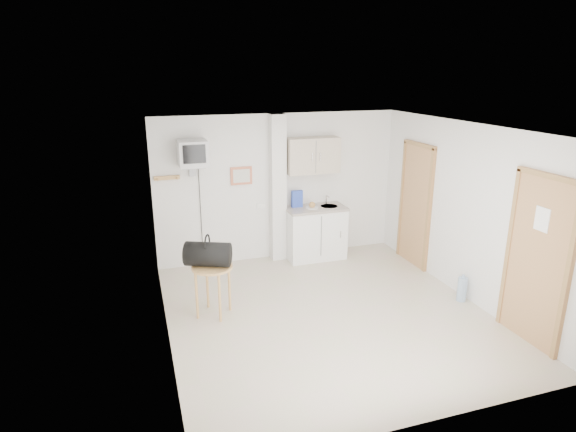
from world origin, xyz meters
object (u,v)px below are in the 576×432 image
object	(u,v)px
round_table	(212,274)
duffel_bag	(208,254)
crt_television	(193,154)
water_bottle	(462,289)

from	to	relation	value
round_table	duffel_bag	world-z (taller)	duffel_bag
duffel_bag	crt_television	bearing A→B (deg)	111.42
duffel_bag	water_bottle	xyz separation A→B (m)	(3.49, -0.72, -0.69)
duffel_bag	water_bottle	size ratio (longest dim) A/B	1.67
duffel_bag	water_bottle	bearing A→B (deg)	12.06
round_table	duffel_bag	bearing A→B (deg)	153.86
crt_television	water_bottle	distance (m)	4.47
crt_television	duffel_bag	size ratio (longest dim) A/B	3.22
crt_television	duffel_bag	xyz separation A→B (m)	(-0.06, -1.54, -1.06)
crt_television	water_bottle	bearing A→B (deg)	-33.36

